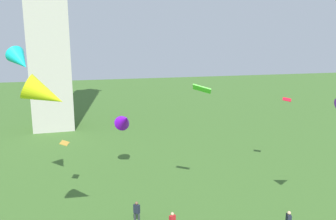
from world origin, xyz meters
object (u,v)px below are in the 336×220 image
Objects in this scene: kite_flying_2 at (20,61)px; kite_flying_1 at (202,89)px; kite_flying_0 at (65,143)px; kite_flying_3 at (45,94)px; person_0 at (137,211)px; kite_flying_4 at (287,99)px; kite_flying_6 at (124,121)px.

kite_flying_1 is at bearing -44.44° from kite_flying_2.
kite_flying_0 is 10.82m from kite_flying_3.
kite_flying_1 is at bearing 60.96° from person_0.
kite_flying_0 is at bearing 5.58° from kite_flying_2.
kite_flying_2 is at bearing 15.74° from kite_flying_1.
person_0 is 11.37m from kite_flying_3.
kite_flying_2 is at bearing 24.32° from kite_flying_3.
kite_flying_3 is 23.91m from kite_flying_4.
kite_flying_4 is 16.40m from kite_flying_6.
kite_flying_0 is 0.38× the size of kite_flying_6.
kite_flying_3 is at bearing -124.00° from kite_flying_6.
kite_flying_6 is (-15.86, 3.69, -1.96)m from kite_flying_4.
kite_flying_2 reaches higher than kite_flying_0.
kite_flying_1 reaches higher than person_0.
person_0 is 10.40m from kite_flying_1.
kite_flying_3 is (-0.56, -9.24, 5.60)m from kite_flying_0.
kite_flying_6 is (6.21, 12.44, -4.73)m from kite_flying_3.
kite_flying_0 is 0.68× the size of kite_flying_1.
kite_flying_0 is at bearing 178.08° from person_0.
kite_flying_4 is (16.54, 5.72, 6.68)m from person_0.
kite_flying_0 is 0.39× the size of kite_flying_2.
kite_flying_3 is (-5.54, -3.04, 9.45)m from person_0.
kite_flying_3 reaches higher than person_0.
kite_flying_3 is at bearing -101.96° from person_0.
kite_flying_1 reaches higher than kite_flying_0.
kite_flying_6 is at bearing -18.23° from kite_flying_3.
person_0 is 0.62× the size of kite_flying_6.
kite_flying_6 is at bearing -30.87° from kite_flying_1.
kite_flying_4 reaches higher than kite_flying_6.
kite_flying_0 is 12.61m from kite_flying_1.
person_0 is 1.11× the size of kite_flying_1.
kite_flying_4 is at bearing -128.43° from kite_flying_1.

